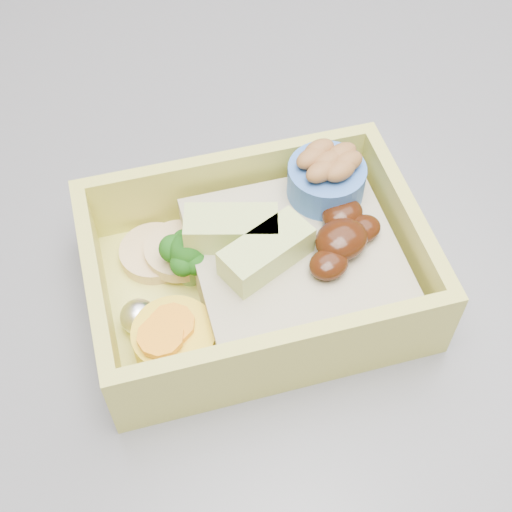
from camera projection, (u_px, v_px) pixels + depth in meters
bento_box at (266, 263)px, 0.41m from camera, size 0.22×0.19×0.07m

